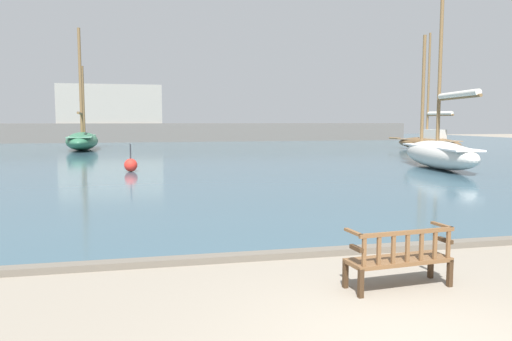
% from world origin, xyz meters
% --- Properties ---
extents(harbor_water, '(100.00, 80.00, 0.08)m').
position_xyz_m(harbor_water, '(0.00, 44.00, 0.04)').
color(harbor_water, '#385666').
rests_on(harbor_water, ground).
extents(quay_edge_kerb, '(40.00, 0.30, 0.12)m').
position_xyz_m(quay_edge_kerb, '(0.00, 3.85, 0.06)').
color(quay_edge_kerb, '#675F54').
rests_on(quay_edge_kerb, ground).
extents(park_bench, '(1.64, 0.67, 0.92)m').
position_xyz_m(park_bench, '(0.72, 1.85, 0.47)').
color(park_bench, '#3D2A19').
rests_on(park_bench, ground).
extents(sailboat_far_port, '(2.93, 10.98, 10.18)m').
position_xyz_m(sailboat_far_port, '(-8.03, 39.75, 0.97)').
color(sailboat_far_port, '#2D6647').
rests_on(sailboat_far_port, harbor_water).
extents(sailboat_outer_port, '(3.05, 8.85, 9.73)m').
position_xyz_m(sailboat_outer_port, '(20.53, 33.01, 0.83)').
color(sailboat_outer_port, brown).
rests_on(sailboat_outer_port, harbor_water).
extents(sailboat_nearest_starboard, '(3.30, 9.28, 9.75)m').
position_xyz_m(sailboat_nearest_starboard, '(11.86, 18.12, 0.95)').
color(sailboat_nearest_starboard, silver).
rests_on(sailboat_nearest_starboard, harbor_water).
extents(channel_buoy, '(0.63, 0.63, 1.33)m').
position_xyz_m(channel_buoy, '(-3.60, 19.86, 0.40)').
color(channel_buoy, red).
rests_on(channel_buoy, harbor_water).
extents(far_breakwater, '(59.88, 2.40, 6.68)m').
position_xyz_m(far_breakwater, '(-1.59, 55.19, 1.93)').
color(far_breakwater, '#66605B').
rests_on(far_breakwater, ground).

